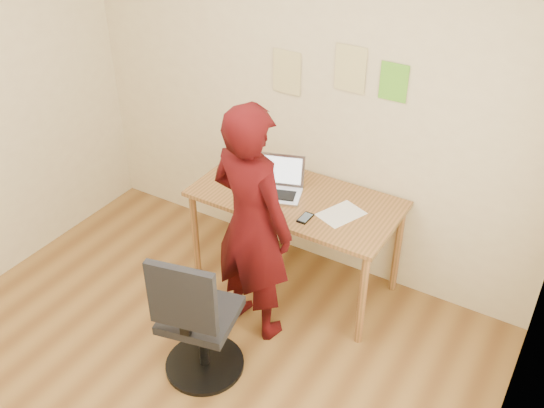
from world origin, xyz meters
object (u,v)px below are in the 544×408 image
Objects in this scene: office_chair at (197,326)px; phone at (305,218)px; person at (252,225)px; desk at (296,208)px; laptop at (279,185)px.

phone is at bearing 61.38° from office_chair.
person is at bearing -122.88° from phone.
desk is at bearing 73.48° from office_chair.
laptop is 1.12m from office_chair.
laptop is at bearing 149.43° from phone.
person reaches higher than office_chair.
phone is (0.17, -0.19, 0.09)m from desk.
desk is 1.48× the size of office_chair.
office_chair is at bearing -105.22° from laptop.
person is (0.10, -0.50, 0.02)m from laptop.
person reaches higher than laptop.
office_chair is at bearing -93.81° from desk.
laptop reaches higher than office_chair.
desk is 0.28m from phone.
desk is 0.19m from laptop.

